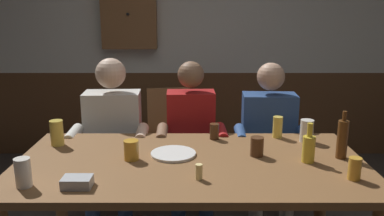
# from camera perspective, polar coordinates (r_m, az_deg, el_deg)

# --- Properties ---
(back_wall_wainscot) EXTENTS (5.78, 0.12, 0.92)m
(back_wall_wainscot) POSITION_cam_1_polar(r_m,az_deg,el_deg) (4.50, 0.11, -0.68)
(back_wall_wainscot) COLOR brown
(back_wall_wainscot) RESTS_ON ground_plane
(dining_table) EXTENTS (1.95, 0.99, 0.78)m
(dining_table) POSITION_cam_1_polar(r_m,az_deg,el_deg) (2.32, -0.00, -9.61)
(dining_table) COLOR brown
(dining_table) RESTS_ON ground_plane
(person_0) EXTENTS (0.56, 0.54, 1.25)m
(person_0) POSITION_cam_1_polar(r_m,az_deg,el_deg) (3.05, -10.94, -3.71)
(person_0) COLOR silver
(person_0) RESTS_ON ground_plane
(person_1) EXTENTS (0.50, 0.52, 1.23)m
(person_1) POSITION_cam_1_polar(r_m,az_deg,el_deg) (2.99, 0.10, -4.34)
(person_1) COLOR #AD1919
(person_1) RESTS_ON ground_plane
(person_2) EXTENTS (0.55, 0.52, 1.22)m
(person_2) POSITION_cam_1_polar(r_m,az_deg,el_deg) (3.06, 11.02, -4.07)
(person_2) COLOR #2D4C84
(person_2) RESTS_ON ground_plane
(chair_empty_near_left) EXTENTS (0.50, 0.50, 0.88)m
(chair_empty_near_left) POSITION_cam_1_polar(r_m,az_deg,el_deg) (3.72, -2.88, -3.64)
(chair_empty_near_left) COLOR brown
(chair_empty_near_left) RESTS_ON ground_plane
(table_candle) EXTENTS (0.04, 0.04, 0.08)m
(table_candle) POSITION_cam_1_polar(r_m,az_deg,el_deg) (2.04, 1.19, -8.97)
(table_candle) COLOR #F9E08C
(table_candle) RESTS_ON dining_table
(condiment_caddy) EXTENTS (0.14, 0.10, 0.05)m
(condiment_caddy) POSITION_cam_1_polar(r_m,az_deg,el_deg) (2.04, -15.62, -9.97)
(condiment_caddy) COLOR #B2B7BC
(condiment_caddy) RESTS_ON dining_table
(plate_0) EXTENTS (0.26, 0.26, 0.01)m
(plate_0) POSITION_cam_1_polar(r_m,az_deg,el_deg) (2.37, -2.43, -6.44)
(plate_0) COLOR white
(plate_0) RESTS_ON dining_table
(bottle_0) EXTENTS (0.06, 0.06, 0.27)m
(bottle_0) POSITION_cam_1_polar(r_m,az_deg,el_deg) (2.44, 20.60, -4.08)
(bottle_0) COLOR #593314
(bottle_0) RESTS_ON dining_table
(bottle_1) EXTENTS (0.07, 0.07, 0.22)m
(bottle_1) POSITION_cam_1_polar(r_m,az_deg,el_deg) (2.33, 16.29, -5.38)
(bottle_1) COLOR gold
(bottle_1) RESTS_ON dining_table
(pint_glass_0) EXTENTS (0.08, 0.08, 0.16)m
(pint_glass_0) POSITION_cam_1_polar(r_m,az_deg,el_deg) (2.64, -18.24, -3.32)
(pint_glass_0) COLOR #E5C64C
(pint_glass_0) RESTS_ON dining_table
(pint_glass_1) EXTENTS (0.06, 0.06, 0.14)m
(pint_glass_1) POSITION_cam_1_polar(r_m,az_deg,el_deg) (2.71, 12.16, -2.65)
(pint_glass_1) COLOR #E5C64C
(pint_glass_1) RESTS_ON dining_table
(pint_glass_2) EXTENTS (0.08, 0.08, 0.14)m
(pint_glass_2) POSITION_cam_1_polar(r_m,az_deg,el_deg) (2.67, 16.04, -3.13)
(pint_glass_2) COLOR white
(pint_glass_2) RESTS_ON dining_table
(pint_glass_3) EXTENTS (0.08, 0.08, 0.14)m
(pint_glass_3) POSITION_cam_1_polar(r_m,az_deg,el_deg) (2.11, -22.43, -8.35)
(pint_glass_3) COLOR white
(pint_glass_3) RESTS_ON dining_table
(pint_glass_4) EXTENTS (0.06, 0.06, 0.11)m
(pint_glass_4) POSITION_cam_1_polar(r_m,az_deg,el_deg) (2.19, 22.10, -7.93)
(pint_glass_4) COLOR gold
(pint_glass_4) RESTS_ON dining_table
(pint_glass_5) EXTENTS (0.08, 0.08, 0.11)m
(pint_glass_5) POSITION_cam_1_polar(r_m,az_deg,el_deg) (2.37, 9.33, -5.38)
(pint_glass_5) COLOR #4C2D19
(pint_glass_5) RESTS_ON dining_table
(pint_glass_6) EXTENTS (0.08, 0.08, 0.11)m
(pint_glass_6) POSITION_cam_1_polar(r_m,az_deg,el_deg) (2.31, -8.31, -5.86)
(pint_glass_6) COLOR gold
(pint_glass_6) RESTS_ON dining_table
(pint_glass_7) EXTENTS (0.06, 0.06, 0.10)m
(pint_glass_7) POSITION_cam_1_polar(r_m,az_deg,el_deg) (2.63, 3.37, -3.31)
(pint_glass_7) COLOR #4C2D19
(pint_glass_7) RESTS_ON dining_table
(wall_dart_cabinet) EXTENTS (0.56, 0.15, 0.70)m
(wall_dart_cabinet) POSITION_cam_1_polar(r_m,az_deg,el_deg) (4.27, -8.62, 12.93)
(wall_dart_cabinet) COLOR brown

